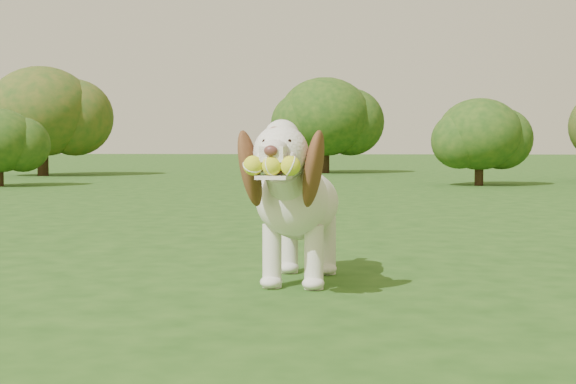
{
  "coord_description": "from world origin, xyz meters",
  "views": [
    {
      "loc": [
        0.17,
        -3.77,
        0.63
      ],
      "look_at": [
        -0.14,
        -0.45,
        0.43
      ],
      "focal_mm": 50.0,
      "sensor_mm": 36.0,
      "label": 1
    }
  ],
  "objects": [
    {
      "name": "shrub_e",
      "position": [
        -5.92,
        10.97,
        1.22
      ],
      "size": [
        2.0,
        2.0,
        2.08
      ],
      "color": "#382314",
      "rests_on": "ground"
    },
    {
      "name": "dog",
      "position": [
        -0.12,
        -0.23,
        0.39
      ],
      "size": [
        0.43,
        1.11,
        0.72
      ],
      "rotation": [
        0.0,
        0.0,
        -0.1
      ],
      "color": "white",
      "rests_on": "ground"
    },
    {
      "name": "shrub_c",
      "position": [
        1.86,
        8.21,
        0.75
      ],
      "size": [
        1.24,
        1.24,
        1.28
      ],
      "color": "#382314",
      "rests_on": "ground"
    },
    {
      "name": "shrub_i",
      "position": [
        -0.64,
        12.83,
        1.16
      ],
      "size": [
        1.91,
        1.91,
        1.98
      ],
      "color": "#382314",
      "rests_on": "ground"
    },
    {
      "name": "ground",
      "position": [
        0.0,
        0.0,
        0.0
      ],
      "size": [
        80.0,
        80.0,
        0.0
      ],
      "primitive_type": "plane",
      "color": "#1F4513",
      "rests_on": "ground"
    }
  ]
}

